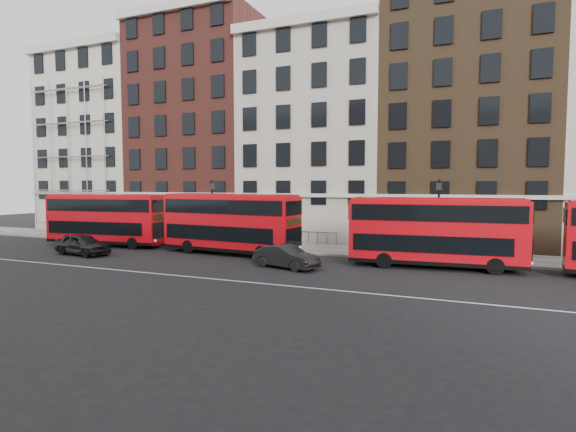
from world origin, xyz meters
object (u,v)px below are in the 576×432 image
at_px(bus_a, 106,218).
at_px(bus_b, 230,222).
at_px(car_rear, 83,244).
at_px(car_front, 286,257).
at_px(bus_c, 435,231).

distance_m(bus_a, bus_b, 11.68).
bearing_deg(bus_b, car_rear, -150.37).
relative_size(bus_a, car_rear, 2.29).
height_order(bus_b, car_front, bus_b).
distance_m(bus_b, car_rear, 10.76).
distance_m(car_rear, car_front, 15.65).
bearing_deg(bus_c, bus_b, 176.32).
relative_size(bus_a, bus_b, 0.97).
distance_m(bus_b, bus_c, 14.26).
xyz_separation_m(bus_b, car_rear, (-9.72, -4.35, -1.59)).
xyz_separation_m(bus_c, car_front, (-8.35, -3.45, -1.60)).
height_order(bus_a, car_front, bus_a).
bearing_deg(car_rear, bus_a, 31.56).
height_order(bus_a, bus_c, bus_a).
relative_size(bus_a, car_front, 2.44).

